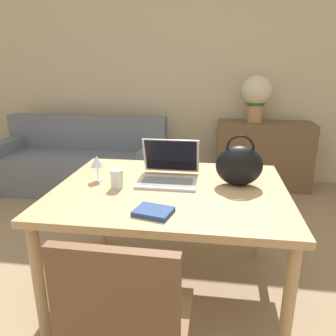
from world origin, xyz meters
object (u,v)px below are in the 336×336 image
at_px(handbag, 239,165).
at_px(flower_vase, 256,95).
at_px(couch, 81,164).
at_px(drinking_glass, 117,179).
at_px(chair, 127,325).
at_px(wine_glass, 97,162).
at_px(laptop, 169,169).

height_order(handbag, flower_vase, flower_vase).
height_order(couch, drinking_glass, drinking_glass).
bearing_deg(couch, chair, -64.04).
bearing_deg(wine_glass, flower_vase, 60.16).
relative_size(couch, laptop, 5.44).
bearing_deg(flower_vase, chair, -104.07).
bearing_deg(wine_glass, couch, 116.57).
distance_m(drinking_glass, handbag, 0.72).
xyz_separation_m(drinking_glass, flower_vase, (1.00, 2.12, 0.31)).
relative_size(drinking_glass, wine_glass, 0.69).
distance_m(laptop, wine_glass, 0.45).
bearing_deg(chair, handbag, 66.04).
relative_size(drinking_glass, flower_vase, 0.21).
distance_m(chair, handbag, 1.10).
xyz_separation_m(chair, wine_glass, (-0.42, 0.91, 0.34)).
height_order(chair, laptop, laptop).
xyz_separation_m(handbag, flower_vase, (0.29, 1.97, 0.24)).
xyz_separation_m(chair, handbag, (0.44, 0.95, 0.34)).
bearing_deg(drinking_glass, laptop, 34.10).
bearing_deg(flower_vase, couch, -170.64).
relative_size(couch, drinking_glass, 17.73).
relative_size(wine_glass, flower_vase, 0.31).
bearing_deg(couch, drinking_glass, -60.92).
distance_m(couch, handbag, 2.43).
bearing_deg(wine_glass, laptop, 10.47).
bearing_deg(flower_vase, wine_glass, -119.84).
height_order(laptop, flower_vase, flower_vase).
distance_m(chair, flower_vase, 3.07).
bearing_deg(chair, flower_vase, 76.68).
bearing_deg(handbag, flower_vase, 81.50).
distance_m(laptop, handbag, 0.43).
height_order(couch, flower_vase, flower_vase).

